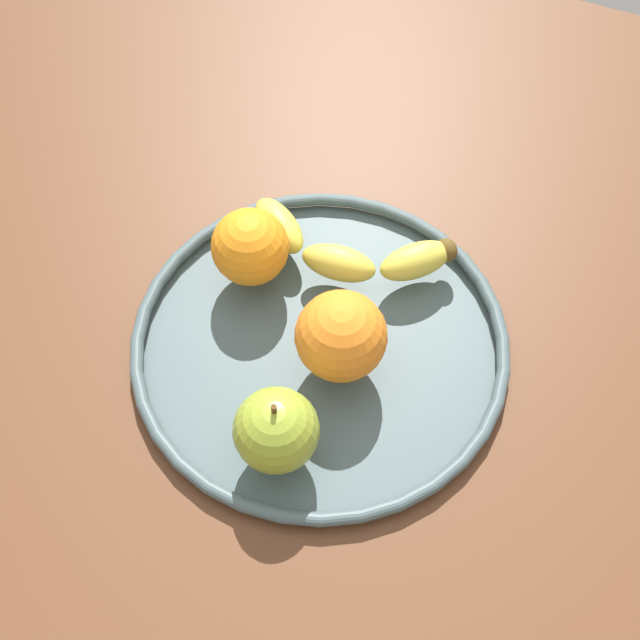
{
  "coord_description": "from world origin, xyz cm",
  "views": [
    {
      "loc": [
        14.2,
        -34.67,
        65.71
      ],
      "look_at": [
        0.0,
        0.0,
        4.8
      ],
      "focal_mm": 47.05,
      "sensor_mm": 36.0,
      "label": 1
    }
  ],
  "objects_px": {
    "apple": "(276,430)",
    "orange_front_right": "(341,336)",
    "banana": "(348,250)",
    "fruit_bowl": "(320,343)",
    "orange_center": "(250,247)"
  },
  "relations": [
    {
      "from": "orange_front_right",
      "to": "orange_center",
      "type": "xyz_separation_m",
      "value": [
        -0.11,
        0.06,
        -0.0
      ]
    },
    {
      "from": "fruit_bowl",
      "to": "orange_front_right",
      "type": "bearing_deg",
      "value": -28.39
    },
    {
      "from": "banana",
      "to": "orange_front_right",
      "type": "bearing_deg",
      "value": -76.81
    },
    {
      "from": "fruit_bowl",
      "to": "orange_center",
      "type": "height_order",
      "value": "orange_center"
    },
    {
      "from": "orange_front_right",
      "to": "fruit_bowl",
      "type": "bearing_deg",
      "value": 151.61
    },
    {
      "from": "banana",
      "to": "orange_center",
      "type": "relative_size",
      "value": 2.94
    },
    {
      "from": "orange_front_right",
      "to": "orange_center",
      "type": "height_order",
      "value": "orange_front_right"
    },
    {
      "from": "fruit_bowl",
      "to": "banana",
      "type": "relative_size",
      "value": 1.63
    },
    {
      "from": "fruit_bowl",
      "to": "banana",
      "type": "bearing_deg",
      "value": 95.14
    },
    {
      "from": "fruit_bowl",
      "to": "orange_center",
      "type": "xyz_separation_m",
      "value": [
        -0.09,
        0.04,
        0.04
      ]
    },
    {
      "from": "apple",
      "to": "orange_front_right",
      "type": "height_order",
      "value": "same"
    },
    {
      "from": "orange_front_right",
      "to": "banana",
      "type": "bearing_deg",
      "value": 107.61
    },
    {
      "from": "fruit_bowl",
      "to": "orange_front_right",
      "type": "relative_size",
      "value": 4.33
    },
    {
      "from": "orange_center",
      "to": "fruit_bowl",
      "type": "bearing_deg",
      "value": -27.36
    },
    {
      "from": "orange_center",
      "to": "apple",
      "type": "bearing_deg",
      "value": -58.71
    }
  ]
}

